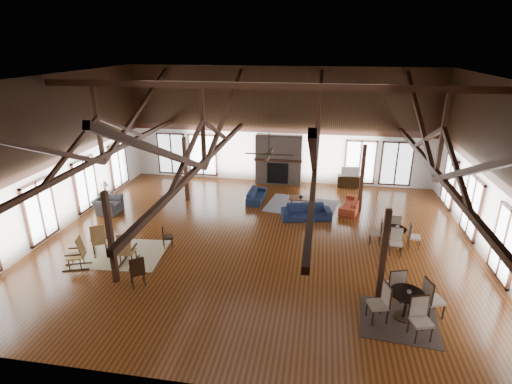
% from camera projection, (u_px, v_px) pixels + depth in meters
% --- Properties ---
extents(floor, '(16.00, 16.00, 0.00)m').
position_uv_depth(floor, '(258.00, 240.00, 15.29)').
color(floor, brown).
rests_on(floor, ground).
extents(ceiling, '(16.00, 14.00, 0.02)m').
position_uv_depth(ceiling, '(259.00, 78.00, 13.16)').
color(ceiling, black).
rests_on(ceiling, wall_back).
extents(wall_back, '(16.00, 0.02, 6.00)m').
position_uv_depth(wall_back, '(280.00, 126.00, 20.68)').
color(wall_back, white).
rests_on(wall_back, floor).
extents(wall_front, '(16.00, 0.02, 6.00)m').
position_uv_depth(wall_front, '(202.00, 269.00, 7.77)').
color(wall_front, white).
rests_on(wall_front, floor).
extents(wall_left, '(0.02, 14.00, 6.00)m').
position_uv_depth(wall_left, '(55.00, 155.00, 15.45)').
color(wall_left, white).
rests_on(wall_left, floor).
extents(wall_right, '(0.02, 14.00, 6.00)m').
position_uv_depth(wall_right, '(501.00, 177.00, 12.99)').
color(wall_right, white).
rests_on(wall_right, floor).
extents(roof_truss, '(15.60, 14.07, 3.14)m').
position_uv_depth(roof_truss, '(259.00, 137.00, 13.86)').
color(roof_truss, '#32160E').
rests_on(roof_truss, wall_back).
extents(post_grid, '(8.16, 7.16, 3.05)m').
position_uv_depth(post_grid, '(259.00, 203.00, 14.75)').
color(post_grid, '#32160E').
rests_on(post_grid, floor).
extents(fireplace, '(2.50, 0.69, 2.60)m').
position_uv_depth(fireplace, '(279.00, 160.00, 20.98)').
color(fireplace, '#77665B').
rests_on(fireplace, floor).
extents(ceiling_fan, '(1.60, 1.60, 0.75)m').
position_uv_depth(ceiling_fan, '(269.00, 153.00, 12.96)').
color(ceiling_fan, black).
rests_on(ceiling_fan, roof_truss).
extents(sofa_navy_front, '(2.22, 1.27, 0.61)m').
position_uv_depth(sofa_navy_front, '(306.00, 212.00, 17.02)').
color(sofa_navy_front, '#151E3B').
rests_on(sofa_navy_front, floor).
extents(sofa_navy_left, '(1.82, 0.76, 0.53)m').
position_uv_depth(sofa_navy_left, '(256.00, 195.00, 19.02)').
color(sofa_navy_left, '#17223F').
rests_on(sofa_navy_left, floor).
extents(sofa_orange, '(2.00, 1.17, 0.55)m').
position_uv_depth(sofa_orange, '(351.00, 204.00, 17.92)').
color(sofa_orange, '#A2381F').
rests_on(sofa_orange, floor).
extents(coffee_table, '(1.24, 0.66, 0.47)m').
position_uv_depth(coffee_table, '(303.00, 199.00, 18.17)').
color(coffee_table, '#5D2F1B').
rests_on(coffee_table, floor).
extents(vase, '(0.20, 0.20, 0.20)m').
position_uv_depth(vase, '(301.00, 196.00, 18.08)').
color(vase, '#B2B2B2').
rests_on(vase, coffee_table).
extents(armchair, '(1.12, 0.98, 0.71)m').
position_uv_depth(armchair, '(108.00, 205.00, 17.64)').
color(armchair, '#29292B').
rests_on(armchair, floor).
extents(side_table_lamp, '(0.49, 0.49, 1.24)m').
position_uv_depth(side_table_lamp, '(106.00, 196.00, 18.38)').
color(side_table_lamp, black).
rests_on(side_table_lamp, floor).
extents(rocking_chair_a, '(0.85, 0.98, 1.12)m').
position_uv_depth(rocking_chair_a, '(99.00, 240.00, 14.17)').
color(rocking_chair_a, olive).
rests_on(rocking_chair_a, floor).
extents(rocking_chair_b, '(0.53, 0.90, 1.12)m').
position_uv_depth(rocking_chair_b, '(126.00, 250.00, 13.48)').
color(rocking_chair_b, olive).
rests_on(rocking_chair_b, floor).
extents(rocking_chair_c, '(0.96, 0.71, 1.11)m').
position_uv_depth(rocking_chair_c, '(78.00, 253.00, 13.28)').
color(rocking_chair_c, olive).
rests_on(rocking_chair_c, floor).
extents(side_chair_a, '(0.51, 0.51, 0.90)m').
position_uv_depth(side_chair_a, '(165.00, 235.00, 14.57)').
color(side_chair_a, black).
rests_on(side_chair_a, floor).
extents(side_chair_b, '(0.62, 0.62, 1.05)m').
position_uv_depth(side_chair_b, '(137.00, 270.00, 12.18)').
color(side_chair_b, black).
rests_on(side_chair_b, floor).
extents(cafe_table_near, '(2.17, 2.17, 1.11)m').
position_uv_depth(cafe_table_near, '(406.00, 300.00, 10.83)').
color(cafe_table_near, black).
rests_on(cafe_table_near, floor).
extents(cafe_table_far, '(1.85, 1.85, 0.96)m').
position_uv_depth(cafe_table_far, '(395.00, 234.00, 14.75)').
color(cafe_table_far, black).
rests_on(cafe_table_far, floor).
extents(cup_near, '(0.15, 0.15, 0.09)m').
position_uv_depth(cup_near, '(409.00, 292.00, 10.69)').
color(cup_near, '#B2B2B2').
rests_on(cup_near, cafe_table_near).
extents(cup_far, '(0.15, 0.15, 0.10)m').
position_uv_depth(cup_far, '(398.00, 227.00, 14.66)').
color(cup_far, '#B2B2B2').
rests_on(cup_far, cafe_table_far).
extents(tv_console, '(1.16, 0.44, 0.58)m').
position_uv_depth(tv_console, '(349.00, 181.00, 20.84)').
color(tv_console, black).
rests_on(tv_console, floor).
extents(television, '(0.90, 0.21, 0.52)m').
position_uv_depth(television, '(350.00, 171.00, 20.64)').
color(television, '#B2B2B2').
rests_on(television, tv_console).
extents(rug_tan, '(3.04, 2.47, 0.01)m').
position_uv_depth(rug_tan, '(123.00, 254.00, 14.31)').
color(rug_tan, '#CBBA8D').
rests_on(rug_tan, floor).
extents(rug_navy, '(3.45, 2.80, 0.01)m').
position_uv_depth(rug_navy, '(301.00, 206.00, 18.45)').
color(rug_navy, '#16173E').
rests_on(rug_navy, floor).
extents(rug_dark, '(2.21, 2.05, 0.01)m').
position_uv_depth(rug_dark, '(399.00, 321.00, 10.88)').
color(rug_dark, black).
rests_on(rug_dark, floor).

